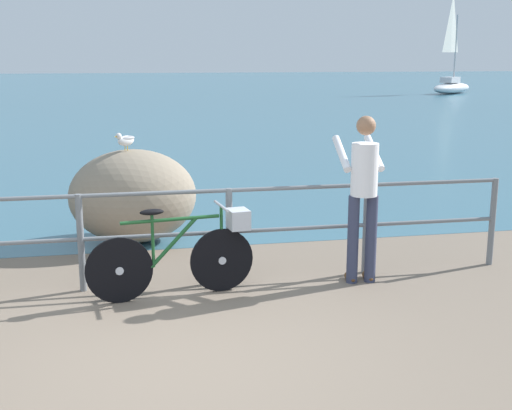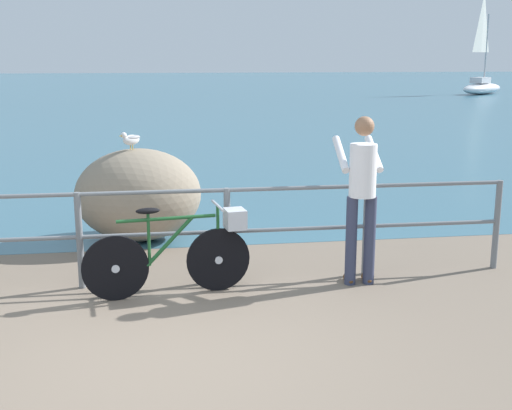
# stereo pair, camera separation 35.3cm
# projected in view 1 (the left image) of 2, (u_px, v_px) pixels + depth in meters

# --- Properties ---
(ground_plane) EXTENTS (120.00, 120.00, 0.10)m
(ground_plane) POSITION_uv_depth(u_px,v_px,m) (132.00, 123.00, 24.52)
(ground_plane) COLOR #756656
(sea_surface) EXTENTS (120.00, 90.00, 0.01)m
(sea_surface) POSITION_uv_depth(u_px,v_px,m) (126.00, 87.00, 51.40)
(sea_surface) COLOR #38667A
(sea_surface) RESTS_ON ground_plane
(promenade_railing) EXTENTS (7.73, 0.07, 1.02)m
(promenade_railing) POSITION_uv_depth(u_px,v_px,m) (156.00, 227.00, 6.90)
(promenade_railing) COLOR slate
(promenade_railing) RESTS_ON ground_plane
(bicycle) EXTENTS (1.69, 0.48, 0.92)m
(bicycle) POSITION_uv_depth(u_px,v_px,m) (186.00, 251.00, 6.67)
(bicycle) COLOR black
(bicycle) RESTS_ON ground_plane
(person_at_railing) EXTENTS (0.46, 0.64, 1.78)m
(person_at_railing) POSITION_uv_depth(u_px,v_px,m) (363.00, 191.00, 6.96)
(person_at_railing) COLOR #333851
(person_at_railing) RESTS_ON ground_plane
(breakwater_boulder_main) EXTENTS (1.64, 1.39, 1.21)m
(breakwater_boulder_main) POSITION_uv_depth(u_px,v_px,m) (133.00, 196.00, 8.61)
(breakwater_boulder_main) COLOR gray
(breakwater_boulder_main) RESTS_ON ground
(seagull) EXTENTS (0.29, 0.28, 0.23)m
(seagull) POSITION_uv_depth(u_px,v_px,m) (126.00, 140.00, 8.37)
(seagull) COLOR gold
(seagull) RESTS_ON breakwater_boulder_main
(sailboat) EXTENTS (4.27, 3.73, 6.16)m
(sailboat) POSITION_uv_depth(u_px,v_px,m) (452.00, 83.00, 42.57)
(sailboat) COLOR white
(sailboat) RESTS_ON sea_surface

